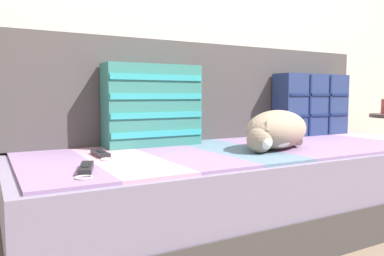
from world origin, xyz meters
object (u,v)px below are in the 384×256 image
at_px(throw_pillow_striped, 153,105).
at_px(sleeping_cat, 276,131).
at_px(throw_pillow_quilted, 311,105).
at_px(couch, 248,186).
at_px(game_remote_near, 86,169).
at_px(game_remote_far, 101,154).

xyz_separation_m(throw_pillow_striped, sleeping_cat, (0.41, -0.36, -0.10)).
xyz_separation_m(throw_pillow_quilted, sleeping_cat, (-0.58, -0.36, -0.09)).
xyz_separation_m(couch, game_remote_near, (-0.77, -0.23, 0.19)).
relative_size(throw_pillow_quilted, sleeping_cat, 1.09).
height_order(couch, throw_pillow_striped, throw_pillow_striped).
distance_m(throw_pillow_quilted, throw_pillow_striped, 0.99).
bearing_deg(sleeping_cat, couch, 105.04).
height_order(throw_pillow_quilted, game_remote_near, throw_pillow_quilted).
distance_m(couch, throw_pillow_striped, 0.56).
distance_m(game_remote_near, game_remote_far, 0.28).
bearing_deg(game_remote_far, game_remote_near, -113.89).
bearing_deg(throw_pillow_striped, couch, -30.40).
height_order(throw_pillow_striped, game_remote_far, throw_pillow_striped).
relative_size(game_remote_near, game_remote_far, 1.05).
distance_m(sleeping_cat, game_remote_near, 0.82).
relative_size(sleeping_cat, game_remote_far, 2.20).
xyz_separation_m(throw_pillow_quilted, game_remote_near, (-1.39, -0.44, -0.16)).
xyz_separation_m(couch, throw_pillow_quilted, (0.62, 0.22, 0.36)).
relative_size(throw_pillow_striped, game_remote_near, 2.09).
xyz_separation_m(sleeping_cat, game_remote_far, (-0.70, 0.17, -0.07)).
xyz_separation_m(couch, sleeping_cat, (0.04, -0.14, 0.26)).
xyz_separation_m(couch, game_remote_far, (-0.66, 0.03, 0.19)).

